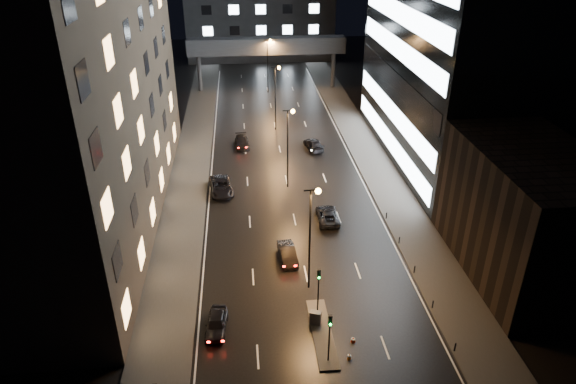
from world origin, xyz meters
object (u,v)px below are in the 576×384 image
object	(u,v)px
car_toward_a	(327,215)
car_away_a	(216,323)
car_away_b	(288,254)
car_toward_b	(314,144)
utility_cabinet	(315,318)
car_away_d	(242,142)
car_away_c	(221,186)

from	to	relation	value
car_toward_a	car_away_a	bearing A→B (deg)	54.66
car_away_a	car_toward_a	xyz separation A→B (m)	(11.82, 16.20, -0.01)
car_away_b	car_toward_b	world-z (taller)	car_toward_b
car_away_b	car_toward_a	distance (m)	8.66
car_toward_b	utility_cabinet	xyz separation A→B (m)	(-5.01, -36.47, 0.01)
utility_cabinet	car_toward_b	bearing A→B (deg)	103.86
car_away_d	utility_cabinet	world-z (taller)	car_away_d
car_toward_b	car_away_c	bearing A→B (deg)	34.83
car_away_b	utility_cabinet	world-z (taller)	car_away_b
car_toward_a	car_toward_b	world-z (taller)	car_toward_b
car_toward_a	car_away_b	bearing A→B (deg)	54.56
car_away_a	car_toward_b	world-z (taller)	car_toward_b
car_away_a	car_toward_a	size ratio (longest dim) A/B	0.83
car_away_c	car_away_a	bearing A→B (deg)	-96.96
car_away_c	car_away_b	bearing A→B (deg)	-72.69
car_toward_a	car_toward_b	xyz separation A→B (m)	(1.29, 20.09, 0.06)
car_away_b	car_toward_a	xyz separation A→B (m)	(5.12, 6.99, -0.02)
car_away_b	car_toward_b	size ratio (longest dim) A/B	0.84
car_away_a	car_toward_a	distance (m)	20.05
car_toward_a	car_away_d	bearing A→B (deg)	-66.83
car_away_a	car_away_d	world-z (taller)	car_away_d
car_away_a	utility_cabinet	world-z (taller)	car_away_a
utility_cabinet	car_away_d	bearing A→B (deg)	119.63
car_toward_a	utility_cabinet	bearing A→B (deg)	77.98
car_away_b	car_toward_a	bearing A→B (deg)	48.27
car_away_c	car_toward_a	distance (m)	14.27
utility_cabinet	car_away_c	bearing A→B (deg)	130.27
car_away_c	utility_cabinet	bearing A→B (deg)	-78.53
car_away_c	car_toward_a	xyz separation A→B (m)	(11.88, -7.90, -0.11)
car_away_c	utility_cabinet	distance (m)	25.61
car_away_a	car_away_b	bearing A→B (deg)	59.33
car_away_a	car_away_d	size ratio (longest dim) A/B	0.85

